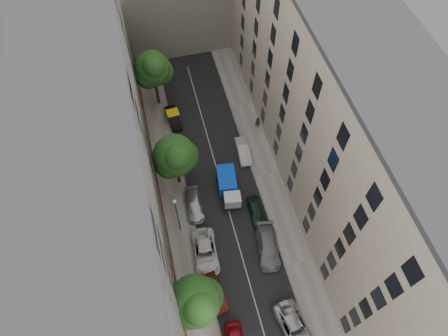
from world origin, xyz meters
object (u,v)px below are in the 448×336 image
object	(u,v)px
tree_mid	(176,157)
car_right_0	(295,328)
tarp_truck	(228,186)
car_right_2	(256,211)
tree_far	(153,70)
lamp_post	(177,213)
car_left_5	(173,118)
tree_near	(196,302)
car_right_1	(268,247)
pedestrian	(258,122)
car_left_1	(215,293)
car_left_4	(181,150)
car_left_3	(194,205)
car_left_2	(205,252)
car_right_3	(243,151)

from	to	relation	value
tree_mid	car_right_0	bearing A→B (deg)	-68.35
tarp_truck	car_right_0	distance (m)	16.06
tree_mid	car_right_2	bearing A→B (deg)	-39.41
tree_far	tree_mid	bearing A→B (deg)	-88.42
car_right_2	tarp_truck	bearing A→B (deg)	124.39
car_right_2	lamp_post	bearing A→B (deg)	-179.98
car_left_5	tree_far	xyz separation A→B (m)	(-1.25, 3.32, 5.32)
car_right_2	tree_near	bearing A→B (deg)	-131.02
car_right_1	lamp_post	bearing A→B (deg)	161.19
car_right_0	car_right_2	size ratio (longest dim) A/B	1.39
car_right_0	pedestrian	bearing A→B (deg)	72.95
tree_mid	tree_far	size ratio (longest dim) A/B	0.91
car_left_1	car_right_1	xyz separation A→B (m)	(6.40, 3.20, 0.08)
car_left_4	car_right_1	bearing A→B (deg)	-68.75
car_left_5	pedestrian	xyz separation A→B (m)	(10.00, -3.61, 0.39)
pedestrian	car_right_0	bearing A→B (deg)	103.94
car_right_2	tree_mid	world-z (taller)	tree_mid
tarp_truck	car_right_1	bearing A→B (deg)	-65.80
car_right_2	tree_mid	xyz separation A→B (m)	(-7.30, 6.00, 4.60)
car_right_1	tree_near	size ratio (longest dim) A/B	0.65
car_left_1	car_left_3	world-z (taller)	car_left_1
car_right_1	lamp_post	xyz separation A→B (m)	(-8.39, 4.42, 3.41)
car_right_0	car_right_2	distance (m)	12.40
car_right_2	tree_far	xyz separation A→B (m)	(-7.65, 18.49, 5.31)
car_left_2	tree_far	xyz separation A→B (m)	(-1.25, 21.69, 5.23)
car_left_5	car_right_3	size ratio (longest dim) A/B	0.98
car_right_0	pedestrian	world-z (taller)	pedestrian
car_left_5	car_right_2	distance (m)	16.46
car_left_5	tree_mid	distance (m)	10.29
car_left_5	car_right_3	distance (m)	10.08
car_left_3	car_right_1	xyz separation A→B (m)	(6.40, -6.60, 0.12)
car_left_4	car_right_3	xyz separation A→B (m)	(7.20, -1.89, -0.01)
car_left_1	car_left_5	xyz separation A→B (m)	(0.00, 22.56, -0.02)
car_right_2	car_right_3	bearing A→B (deg)	85.86
car_right_2	car_left_2	bearing A→B (deg)	-151.94
tarp_truck	car_left_5	bearing A→B (deg)	117.36
car_left_3	car_left_2	bearing A→B (deg)	-86.99
car_left_2	car_right_0	size ratio (longest dim) A/B	1.00
car_left_2	car_left_3	size ratio (longest dim) A/B	1.21
car_left_3	tree_mid	bearing A→B (deg)	107.10
car_left_2	car_left_4	world-z (taller)	car_left_2
car_left_1	car_right_1	distance (m)	7.15
tarp_truck	car_left_3	size ratio (longest dim) A/B	1.17
car_left_3	tree_mid	world-z (taller)	tree_mid
car_left_4	car_right_2	size ratio (longest dim) A/B	1.03
car_left_2	lamp_post	bearing A→B (deg)	124.19
tarp_truck	lamp_post	world-z (taller)	lamp_post
lamp_post	car_right_1	bearing A→B (deg)	-27.76
car_left_3	lamp_post	world-z (taller)	lamp_post
lamp_post	car_right_3	bearing A→B (deg)	40.65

